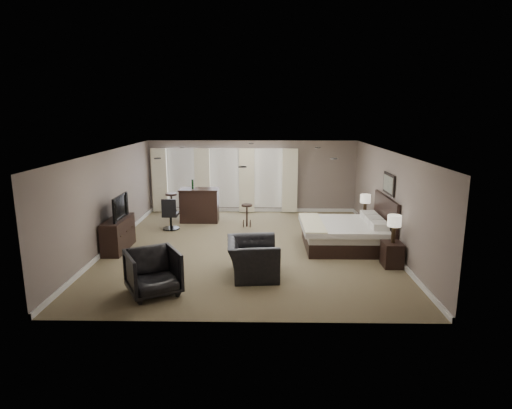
{
  "coord_description": "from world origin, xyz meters",
  "views": [
    {
      "loc": [
        0.41,
        -11.14,
        3.62
      ],
      "look_at": [
        0.2,
        0.4,
        1.1
      ],
      "focal_mm": 30.0,
      "sensor_mm": 36.0,
      "label": 1
    }
  ],
  "objects_px": {
    "bar_stool_right": "(247,215)",
    "desk_chair": "(171,214)",
    "nightstand_near": "(392,254)",
    "tv": "(117,216)",
    "lamp_near": "(394,229)",
    "bed": "(344,222)",
    "armchair_near": "(253,252)",
    "dresser": "(118,234)",
    "bar_stool_left": "(172,205)",
    "armchair_far": "(153,270)",
    "nightstand_far": "(364,224)",
    "lamp_far": "(365,205)",
    "bar_counter": "(200,205)"
  },
  "relations": [
    {
      "from": "dresser",
      "to": "bar_stool_left",
      "type": "relative_size",
      "value": 1.74
    },
    {
      "from": "armchair_far",
      "to": "desk_chair",
      "type": "bearing_deg",
      "value": 68.37
    },
    {
      "from": "armchair_near",
      "to": "tv",
      "type": "bearing_deg",
      "value": 58.8
    },
    {
      "from": "nightstand_far",
      "to": "armchair_near",
      "type": "relative_size",
      "value": 0.43
    },
    {
      "from": "nightstand_near",
      "to": "nightstand_far",
      "type": "bearing_deg",
      "value": 90.0
    },
    {
      "from": "lamp_far",
      "to": "bar_stool_left",
      "type": "height_order",
      "value": "lamp_far"
    },
    {
      "from": "armchair_far",
      "to": "bar_counter",
      "type": "bearing_deg",
      "value": 59.52
    },
    {
      "from": "nightstand_near",
      "to": "dresser",
      "type": "distance_m",
      "value": 7.01
    },
    {
      "from": "armchair_near",
      "to": "dresser",
      "type": "bearing_deg",
      "value": 58.8
    },
    {
      "from": "bar_counter",
      "to": "nightstand_near",
      "type": "bearing_deg",
      "value": -38.49
    },
    {
      "from": "bar_counter",
      "to": "bar_stool_left",
      "type": "relative_size",
      "value": 1.54
    },
    {
      "from": "bar_stool_right",
      "to": "desk_chair",
      "type": "xyz_separation_m",
      "value": [
        -2.36,
        -0.39,
        0.14
      ]
    },
    {
      "from": "nightstand_near",
      "to": "bar_stool_left",
      "type": "xyz_separation_m",
      "value": [
        -6.27,
        4.77,
        0.13
      ]
    },
    {
      "from": "lamp_near",
      "to": "bar_stool_right",
      "type": "relative_size",
      "value": 0.92
    },
    {
      "from": "bed",
      "to": "nightstand_near",
      "type": "relative_size",
      "value": 3.78
    },
    {
      "from": "desk_chair",
      "to": "bar_counter",
      "type": "bearing_deg",
      "value": -128.86
    },
    {
      "from": "armchair_near",
      "to": "desk_chair",
      "type": "relative_size",
      "value": 1.26
    },
    {
      "from": "nightstand_near",
      "to": "bar_counter",
      "type": "relative_size",
      "value": 0.45
    },
    {
      "from": "tv",
      "to": "desk_chair",
      "type": "xyz_separation_m",
      "value": [
        0.96,
        2.03,
        -0.42
      ]
    },
    {
      "from": "desk_chair",
      "to": "bar_stool_right",
      "type": "bearing_deg",
      "value": -171.49
    },
    {
      "from": "nightstand_near",
      "to": "bar_stool_right",
      "type": "distance_m",
      "value": 5.05
    },
    {
      "from": "dresser",
      "to": "bar_stool_left",
      "type": "distance_m",
      "value": 3.71
    },
    {
      "from": "nightstand_near",
      "to": "tv",
      "type": "relative_size",
      "value": 0.53
    },
    {
      "from": "bar_stool_left",
      "to": "desk_chair",
      "type": "relative_size",
      "value": 0.83
    },
    {
      "from": "bar_stool_left",
      "to": "desk_chair",
      "type": "distance_m",
      "value": 1.65
    },
    {
      "from": "bar_counter",
      "to": "dresser",
      "type": "bearing_deg",
      "value": -119.85
    },
    {
      "from": "bed",
      "to": "desk_chair",
      "type": "relative_size",
      "value": 2.19
    },
    {
      "from": "dresser",
      "to": "bar_counter",
      "type": "relative_size",
      "value": 1.13
    },
    {
      "from": "bed",
      "to": "nightstand_near",
      "type": "height_order",
      "value": "bed"
    },
    {
      "from": "tv",
      "to": "lamp_near",
      "type": "bearing_deg",
      "value": -99.22
    },
    {
      "from": "desk_chair",
      "to": "nightstand_near",
      "type": "bearing_deg",
      "value": 151.26
    },
    {
      "from": "nightstand_far",
      "to": "dresser",
      "type": "xyz_separation_m",
      "value": [
        -6.92,
        -1.78,
        0.15
      ]
    },
    {
      "from": "nightstand_near",
      "to": "armchair_far",
      "type": "height_order",
      "value": "armchair_far"
    },
    {
      "from": "lamp_near",
      "to": "bar_stool_right",
      "type": "distance_m",
      "value": 5.08
    },
    {
      "from": "armchair_far",
      "to": "lamp_far",
      "type": "bearing_deg",
      "value": 11.2
    },
    {
      "from": "armchair_far",
      "to": "bar_stool_right",
      "type": "height_order",
      "value": "armchair_far"
    },
    {
      "from": "nightstand_far",
      "to": "bar_stool_left",
      "type": "xyz_separation_m",
      "value": [
        -6.27,
        1.87,
        0.15
      ]
    },
    {
      "from": "nightstand_far",
      "to": "tv",
      "type": "height_order",
      "value": "tv"
    },
    {
      "from": "dresser",
      "to": "lamp_near",
      "type": "bearing_deg",
      "value": -9.22
    },
    {
      "from": "armchair_near",
      "to": "nightstand_far",
      "type": "bearing_deg",
      "value": -47.67
    },
    {
      "from": "tv",
      "to": "nightstand_near",
      "type": "bearing_deg",
      "value": -99.22
    },
    {
      "from": "lamp_far",
      "to": "bar_counter",
      "type": "relative_size",
      "value": 0.49
    },
    {
      "from": "lamp_near",
      "to": "lamp_far",
      "type": "bearing_deg",
      "value": 90.0
    },
    {
      "from": "bed",
      "to": "dresser",
      "type": "distance_m",
      "value": 6.05
    },
    {
      "from": "armchair_far",
      "to": "bar_stool_right",
      "type": "xyz_separation_m",
      "value": [
        1.68,
        5.21,
        -0.14
      ]
    },
    {
      "from": "nightstand_near",
      "to": "lamp_far",
      "type": "height_order",
      "value": "lamp_far"
    },
    {
      "from": "nightstand_near",
      "to": "lamp_near",
      "type": "relative_size",
      "value": 0.88
    },
    {
      "from": "bed",
      "to": "lamp_near",
      "type": "height_order",
      "value": "bed"
    },
    {
      "from": "tv",
      "to": "dresser",
      "type": "bearing_deg",
      "value": 0.0
    },
    {
      "from": "bed",
      "to": "armchair_near",
      "type": "xyz_separation_m",
      "value": [
        -2.41,
        -2.12,
        -0.15
      ]
    }
  ]
}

